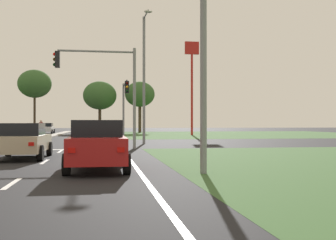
% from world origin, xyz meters
% --- Properties ---
extents(ground_plane, '(200.00, 200.00, 0.00)m').
position_xyz_m(ground_plane, '(0.00, 30.00, 0.00)').
color(ground_plane, black).
extents(grass_verge_far_right, '(35.00, 35.00, 0.01)m').
position_xyz_m(grass_verge_far_right, '(25.50, 54.50, 0.00)').
color(grass_verge_far_right, '#385B2D').
rests_on(grass_verge_far_right, ground).
extents(median_island_far, '(1.20, 36.00, 0.14)m').
position_xyz_m(median_island_far, '(0.00, 55.00, 0.07)').
color(median_island_far, gray).
rests_on(median_island_far, ground).
extents(lane_dash_second, '(0.14, 2.00, 0.01)m').
position_xyz_m(lane_dash_second, '(3.50, 9.40, 0.01)').
color(lane_dash_second, silver).
rests_on(lane_dash_second, ground).
extents(lane_dash_third, '(0.14, 2.00, 0.01)m').
position_xyz_m(lane_dash_third, '(3.50, 15.40, 0.01)').
color(lane_dash_third, silver).
rests_on(lane_dash_third, ground).
extents(lane_dash_fourth, '(0.14, 2.00, 0.01)m').
position_xyz_m(lane_dash_fourth, '(3.50, 21.40, 0.01)').
color(lane_dash_fourth, silver).
rests_on(lane_dash_fourth, ground).
extents(edge_line_right, '(0.14, 24.00, 0.01)m').
position_xyz_m(edge_line_right, '(6.85, 12.00, 0.01)').
color(edge_line_right, silver).
rests_on(edge_line_right, ground).
extents(stop_bar_near, '(6.40, 0.50, 0.01)m').
position_xyz_m(stop_bar_near, '(3.80, 23.00, 0.01)').
color(stop_bar_near, silver).
rests_on(stop_bar_near, ground).
extents(car_beige_near, '(2.05, 4.52, 1.51)m').
position_xyz_m(car_beige_near, '(2.38, 17.12, 0.77)').
color(car_beige_near, '#BCAD8E').
rests_on(car_beige_near, ground).
extents(car_red_second, '(1.95, 4.64, 1.61)m').
position_xyz_m(car_red_second, '(5.57, 12.29, 0.82)').
color(car_red_second, '#A31919').
rests_on(car_red_second, ground).
extents(car_white_third, '(2.04, 4.35, 1.52)m').
position_xyz_m(car_white_third, '(-2.26, 61.02, 0.78)').
color(car_white_third, silver).
rests_on(car_white_third, ground).
extents(car_teal_fourth, '(2.03, 4.40, 1.51)m').
position_xyz_m(car_teal_fourth, '(-2.29, 50.55, 0.78)').
color(car_teal_fourth, '#19565B').
rests_on(car_teal_fourth, ground).
extents(traffic_signal_far_right, '(0.32, 5.73, 5.10)m').
position_xyz_m(traffic_signal_far_right, '(7.60, 34.38, 3.59)').
color(traffic_signal_far_right, gray).
rests_on(traffic_signal_far_right, ground).
extents(traffic_signal_near_right, '(4.80, 0.32, 5.97)m').
position_xyz_m(traffic_signal_near_right, '(5.92, 23.40, 4.10)').
color(traffic_signal_near_right, gray).
rests_on(traffic_signal_near_right, ground).
extents(street_lamp_near, '(2.58, 1.11, 8.04)m').
position_xyz_m(street_lamp_near, '(8.97, 10.62, 4.59)').
color(street_lamp_near, gray).
rests_on(street_lamp_near, ground).
extents(street_lamp_second, '(0.56, 2.49, 9.29)m').
position_xyz_m(street_lamp_second, '(8.72, 28.80, 5.22)').
color(street_lamp_second, gray).
rests_on(street_lamp_second, ground).
extents(pedestrian_at_median, '(0.34, 0.34, 1.66)m').
position_xyz_m(pedestrian_at_median, '(0.03, 39.13, 1.14)').
color(pedestrian_at_median, '#9E8966').
rests_on(pedestrian_at_median, median_island_far).
extents(fastfood_pole_sign, '(1.80, 0.40, 11.86)m').
position_xyz_m(fastfood_pole_sign, '(16.94, 50.65, 8.63)').
color(fastfood_pole_sign, red).
rests_on(fastfood_pole_sign, ground).
extents(treeline_third, '(4.86, 4.86, 9.36)m').
position_xyz_m(treeline_third, '(-4.13, 62.30, 7.26)').
color(treeline_third, '#423323').
rests_on(treeline_third, ground).
extents(treeline_fourth, '(5.28, 5.28, 8.14)m').
position_xyz_m(treeline_fourth, '(5.30, 65.78, 5.87)').
color(treeline_fourth, '#423323').
rests_on(treeline_fourth, ground).
extents(treeline_fifth, '(4.72, 4.72, 8.11)m').
position_xyz_m(treeline_fifth, '(11.57, 64.89, 6.06)').
color(treeline_fifth, '#423323').
rests_on(treeline_fifth, ground).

